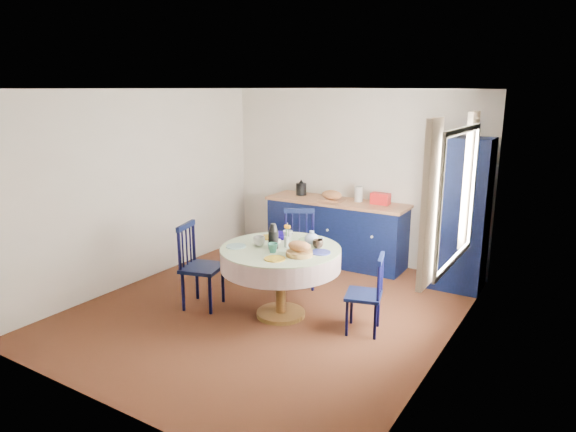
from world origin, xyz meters
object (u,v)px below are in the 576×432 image
object	(u,v)px
kitchen_counter	(337,230)
mug_b	(273,248)
mug_a	(259,241)
mug_c	(318,244)
cobalt_bowl	(281,236)
chair_far	(299,248)
chair_right	(367,293)
mug_d	(288,235)
dining_table	(281,259)
pantry_cabinet	(460,215)
chair_left	(199,265)

from	to	relation	value
kitchen_counter	mug_b	world-z (taller)	kitchen_counter
mug_a	mug_c	bearing A→B (deg)	23.67
mug_a	cobalt_bowl	bearing A→B (deg)	80.32
chair_far	chair_right	world-z (taller)	chair_far
mug_d	cobalt_bowl	world-z (taller)	mug_d
dining_table	mug_b	xyz separation A→B (m)	(0.01, -0.19, 0.18)
mug_c	mug_d	world-z (taller)	mug_d
chair_far	cobalt_bowl	distance (m)	0.73
mug_a	mug_b	bearing A→B (deg)	-26.15
pantry_cabinet	mug_c	distance (m)	2.03
cobalt_bowl	kitchen_counter	bearing A→B (deg)	94.27
pantry_cabinet	dining_table	size ratio (longest dim) A/B	1.45
cobalt_bowl	dining_table	bearing A→B (deg)	-57.05
chair_far	mug_a	bearing A→B (deg)	-115.74
mug_a	mug_b	size ratio (longest dim) A/B	1.21
chair_far	mug_b	bearing A→B (deg)	-103.02
chair_left	chair_right	size ratio (longest dim) A/B	1.17
chair_left	mug_a	size ratio (longest dim) A/B	7.53
chair_left	mug_a	world-z (taller)	chair_left
mug_a	cobalt_bowl	xyz separation A→B (m)	(0.06, 0.36, -0.02)
mug_a	mug_d	bearing A→B (deg)	69.06
pantry_cabinet	mug_d	bearing A→B (deg)	-135.12
chair_far	chair_right	distance (m)	1.53
mug_a	mug_d	size ratio (longest dim) A/B	1.20
chair_right	kitchen_counter	bearing A→B (deg)	-161.46
mug_a	mug_b	world-z (taller)	mug_a
chair_left	mug_d	distance (m)	1.09
chair_far	mug_b	size ratio (longest dim) A/B	9.03
chair_far	cobalt_bowl	size ratio (longest dim) A/B	4.15
pantry_cabinet	mug_d	distance (m)	2.23
kitchen_counter	mug_c	world-z (taller)	kitchen_counter
mug_b	mug_d	xyz separation A→B (m)	(-0.13, 0.51, 0.00)
chair_left	cobalt_bowl	size ratio (longest dim) A/B	4.18
chair_far	cobalt_bowl	bearing A→B (deg)	-108.13
pantry_cabinet	mug_d	world-z (taller)	pantry_cabinet
mug_c	mug_d	xyz separation A→B (m)	(-0.46, 0.11, 0.00)
dining_table	cobalt_bowl	world-z (taller)	dining_table
mug_c	mug_d	bearing A→B (deg)	166.44
pantry_cabinet	mug_d	xyz separation A→B (m)	(-1.55, -1.60, -0.11)
chair_left	mug_b	distance (m)	1.04
chair_right	mug_c	bearing A→B (deg)	-111.86
dining_table	mug_d	world-z (taller)	dining_table
chair_right	mug_c	world-z (taller)	mug_c
dining_table	chair_right	xyz separation A→B (m)	(0.97, 0.14, -0.25)
chair_right	cobalt_bowl	world-z (taller)	cobalt_bowl
chair_right	mug_b	world-z (taller)	mug_b
chair_left	cobalt_bowl	distance (m)	1.01
chair_far	mug_b	world-z (taller)	chair_far
dining_table	mug_d	xyz separation A→B (m)	(-0.11, 0.32, 0.18)
mug_c	cobalt_bowl	world-z (taller)	mug_c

